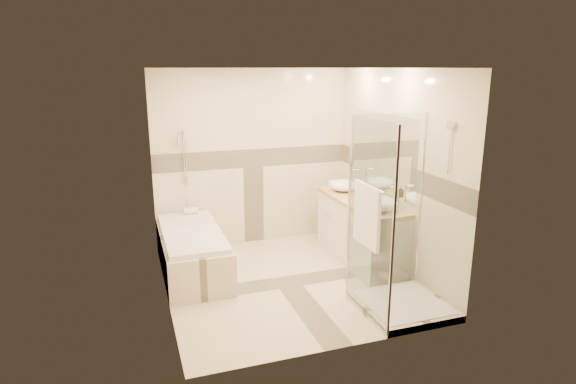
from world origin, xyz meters
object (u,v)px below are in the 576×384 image
object	(u,v)px
shower_enclosure	(392,264)
amenity_bottle_b	(359,194)
vessel_sink_near	(344,185)
vanity	(360,231)
amenity_bottle_a	(362,195)
bathtub	(192,249)
vessel_sink_far	(380,203)

from	to	relation	value
shower_enclosure	amenity_bottle_b	world-z (taller)	shower_enclosure
shower_enclosure	vessel_sink_near	size ratio (longest dim) A/B	5.21
vanity	amenity_bottle_a	bearing A→B (deg)	-112.46
bathtub	vanity	world-z (taller)	vanity
shower_enclosure	vessel_sink_near	bearing A→B (deg)	81.23
amenity_bottle_b	amenity_bottle_a	bearing A→B (deg)	-90.00
amenity_bottle_a	amenity_bottle_b	size ratio (longest dim) A/B	1.05
amenity_bottle_b	vessel_sink_near	bearing A→B (deg)	90.00
bathtub	amenity_bottle_b	world-z (taller)	amenity_bottle_b
vanity	vessel_sink_near	bearing A→B (deg)	92.30
bathtub	vessel_sink_near	xyz separation A→B (m)	(2.13, 0.15, 0.62)
shower_enclosure	amenity_bottle_a	xyz separation A→B (m)	(0.27, 1.22, 0.42)
vanity	shower_enclosure	xyz separation A→B (m)	(-0.29, -1.27, 0.08)
shower_enclosure	amenity_bottle_a	world-z (taller)	shower_enclosure
bathtub	vessel_sink_near	world-z (taller)	vessel_sink_near
amenity_bottle_a	amenity_bottle_b	world-z (taller)	amenity_bottle_a
amenity_bottle_a	amenity_bottle_b	xyz separation A→B (m)	(0.00, 0.09, -0.00)
vessel_sink_far	amenity_bottle_a	size ratio (longest dim) A/B	3.02
bathtub	shower_enclosure	world-z (taller)	shower_enclosure
shower_enclosure	vessel_sink_near	world-z (taller)	shower_enclosure
vessel_sink_far	amenity_bottle_b	world-z (taller)	vessel_sink_far
vessel_sink_near	amenity_bottle_a	xyz separation A→B (m)	(0.00, -0.54, -0.01)
vessel_sink_far	vanity	bearing A→B (deg)	87.73
shower_enclosure	amenity_bottle_a	bearing A→B (deg)	77.42
vessel_sink_far	vessel_sink_near	bearing A→B (deg)	90.00
vanity	amenity_bottle_a	world-z (taller)	amenity_bottle_a
vessel_sink_near	shower_enclosure	bearing A→B (deg)	-98.77
bathtub	vessel_sink_far	bearing A→B (deg)	-21.82
vessel_sink_near	vessel_sink_far	xyz separation A→B (m)	(0.00, -1.00, 0.01)
amenity_bottle_a	amenity_bottle_b	distance (m)	0.10
amenity_bottle_a	shower_enclosure	bearing A→B (deg)	-102.58
vessel_sink_near	amenity_bottle_b	world-z (taller)	vessel_sink_near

